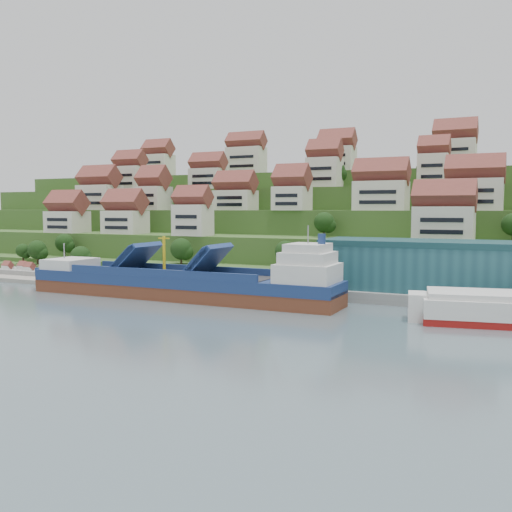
% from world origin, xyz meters
% --- Properties ---
extents(ground, '(300.00, 300.00, 0.00)m').
position_xyz_m(ground, '(0.00, 0.00, 0.00)').
color(ground, slate).
rests_on(ground, ground).
extents(quay, '(180.00, 14.00, 2.20)m').
position_xyz_m(quay, '(20.00, 15.00, 1.10)').
color(quay, gray).
rests_on(quay, ground).
extents(pebble_beach, '(45.00, 20.00, 1.00)m').
position_xyz_m(pebble_beach, '(-58.00, 12.00, 0.50)').
color(pebble_beach, gray).
rests_on(pebble_beach, ground).
extents(hillside, '(260.00, 128.00, 31.00)m').
position_xyz_m(hillside, '(0.00, 103.55, 10.66)').
color(hillside, '#2D4C1E').
rests_on(hillside, ground).
extents(hillside_village, '(156.42, 63.15, 29.56)m').
position_xyz_m(hillside_village, '(0.22, 62.10, 25.10)').
color(hillside_village, silver).
rests_on(hillside_village, ground).
extents(hillside_trees, '(140.59, 62.49, 30.88)m').
position_xyz_m(hillside_trees, '(-8.37, 46.63, 17.49)').
color(hillside_trees, '#1A3A13').
rests_on(hillside_trees, ground).
extents(warehouse, '(60.00, 15.00, 10.00)m').
position_xyz_m(warehouse, '(52.00, 17.00, 7.20)').
color(warehouse, '#235660').
rests_on(warehouse, quay).
extents(flagpole, '(1.28, 0.16, 8.00)m').
position_xyz_m(flagpole, '(18.11, 10.00, 6.88)').
color(flagpole, gray).
rests_on(flagpole, quay).
extents(beach_huts, '(14.40, 3.70, 2.20)m').
position_xyz_m(beach_huts, '(-60.00, 10.75, 2.10)').
color(beach_huts, white).
rests_on(beach_huts, pebble_beach).
extents(cargo_ship, '(68.94, 11.04, 15.16)m').
position_xyz_m(cargo_ship, '(-2.39, -1.28, 2.97)').
color(cargo_ship, brown).
rests_on(cargo_ship, ground).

